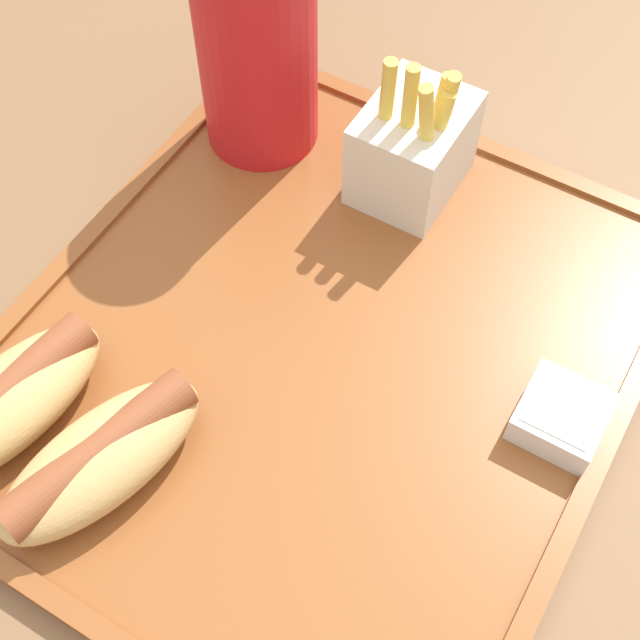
{
  "coord_description": "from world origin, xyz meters",
  "views": [
    {
      "loc": [
        -0.19,
        -0.18,
        1.21
      ],
      "look_at": [
        0.05,
        -0.04,
        0.78
      ],
      "focal_mm": 50.0,
      "sensor_mm": 36.0,
      "label": 1
    }
  ],
  "objects_px": {
    "hot_dog_far": "(8,403)",
    "sauce_cup_mayo": "(562,416)",
    "soda_cup": "(256,30)",
    "hot_dog_near": "(101,458)",
    "fries_carton": "(414,146)"
  },
  "relations": [
    {
      "from": "soda_cup",
      "to": "hot_dog_far",
      "type": "bearing_deg",
      "value": -179.41
    },
    {
      "from": "soda_cup",
      "to": "hot_dog_near",
      "type": "relative_size",
      "value": 1.55
    },
    {
      "from": "hot_dog_far",
      "to": "sauce_cup_mayo",
      "type": "height_order",
      "value": "hot_dog_far"
    },
    {
      "from": "fries_carton",
      "to": "sauce_cup_mayo",
      "type": "distance_m",
      "value": 0.2
    },
    {
      "from": "soda_cup",
      "to": "sauce_cup_mayo",
      "type": "relative_size",
      "value": 4.48
    },
    {
      "from": "fries_carton",
      "to": "sauce_cup_mayo",
      "type": "xyz_separation_m",
      "value": [
        -0.12,
        -0.16,
        -0.03
      ]
    },
    {
      "from": "soda_cup",
      "to": "hot_dog_near",
      "type": "xyz_separation_m",
      "value": [
        -0.26,
        -0.07,
        -0.07
      ]
    },
    {
      "from": "hot_dog_far",
      "to": "sauce_cup_mayo",
      "type": "relative_size",
      "value": 2.82
    },
    {
      "from": "hot_dog_far",
      "to": "hot_dog_near",
      "type": "xyz_separation_m",
      "value": [
        0.0,
        -0.07,
        0.0
      ]
    },
    {
      "from": "hot_dog_far",
      "to": "fries_carton",
      "type": "height_order",
      "value": "fries_carton"
    },
    {
      "from": "sauce_cup_mayo",
      "to": "fries_carton",
      "type": "bearing_deg",
      "value": 53.05
    },
    {
      "from": "hot_dog_near",
      "to": "fries_carton",
      "type": "height_order",
      "value": "fries_carton"
    },
    {
      "from": "hot_dog_far",
      "to": "sauce_cup_mayo",
      "type": "xyz_separation_m",
      "value": [
        0.16,
        -0.27,
        -0.01
      ]
    },
    {
      "from": "soda_cup",
      "to": "hot_dog_far",
      "type": "relative_size",
      "value": 1.59
    },
    {
      "from": "fries_carton",
      "to": "sauce_cup_mayo",
      "type": "bearing_deg",
      "value": -126.95
    }
  ]
}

